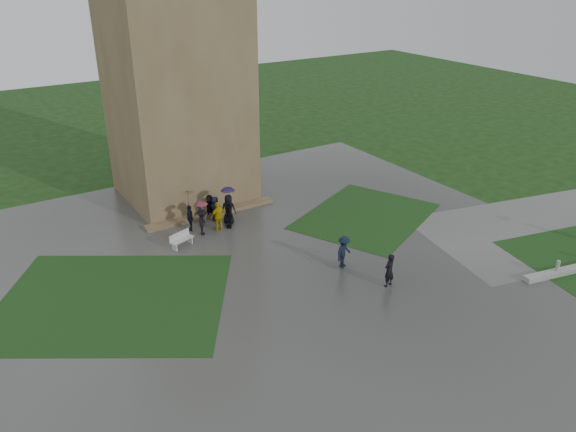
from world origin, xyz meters
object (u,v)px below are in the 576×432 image
bench (181,239)px  pedestrian_near (389,270)px  pedestrian_mid (344,252)px  tower (175,67)px

bench → pedestrian_near: size_ratio=0.86×
pedestrian_near → pedestrian_mid: bearing=-87.1°
pedestrian_mid → pedestrian_near: 2.92m
bench → pedestrian_near: pedestrian_near is taller
pedestrian_mid → pedestrian_near: bearing=-97.3°
pedestrian_mid → bench: bearing=111.1°
tower → bench: tower is taller
tower → bench: 11.84m
tower → bench: bearing=-114.3°
tower → pedestrian_near: size_ratio=9.83×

